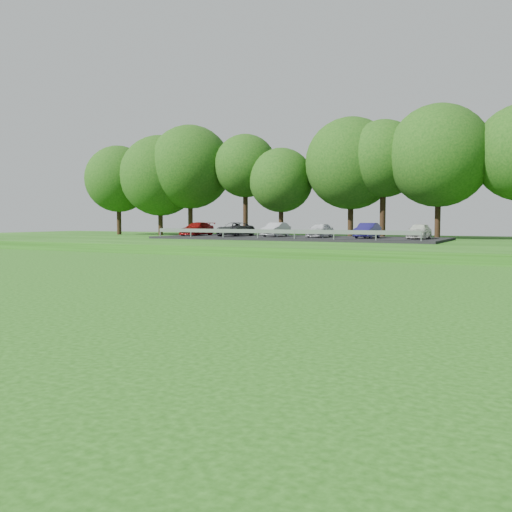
% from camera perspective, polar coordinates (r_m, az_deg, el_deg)
% --- Properties ---
extents(parking_lot, '(24.00, 9.00, 1.38)m').
position_cam_1_polar(parking_lot, '(47.85, 3.40, 2.25)').
color(parking_lot, black).
rests_on(parking_lot, berm).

